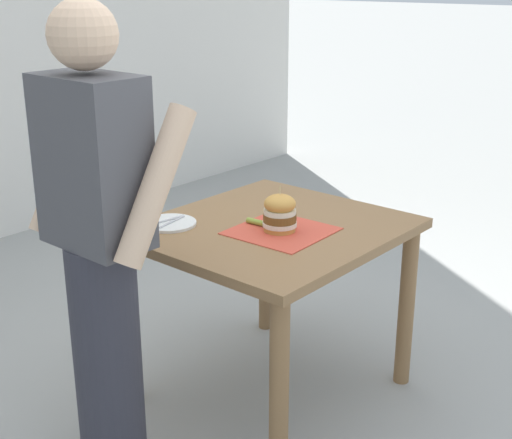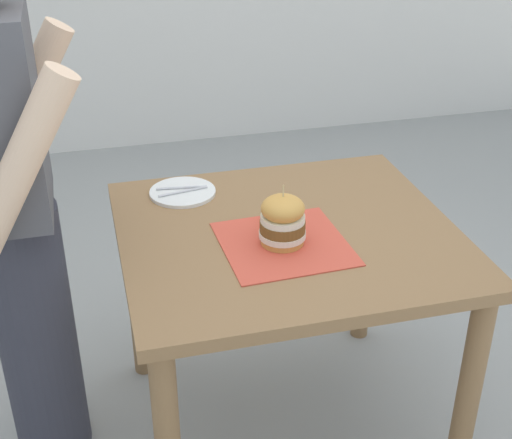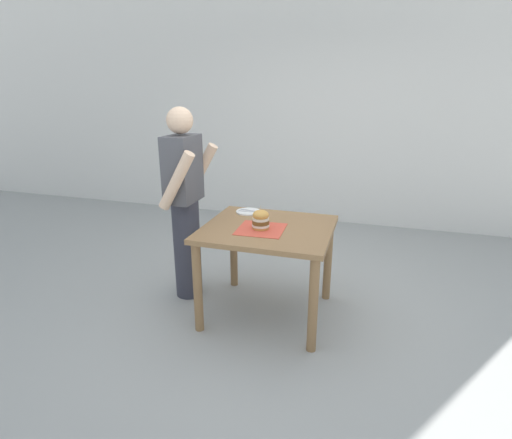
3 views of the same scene
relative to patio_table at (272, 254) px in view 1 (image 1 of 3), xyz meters
name	(u,v)px [view 1 (image 1 of 3)]	position (x,y,z in m)	size (l,w,h in m)	color
ground_plane	(271,390)	(0.00, 0.00, -0.65)	(80.00, 80.00, 0.00)	#9E9E99
patio_table	(272,254)	(0.00, 0.00, 0.00)	(0.92, 1.01, 0.78)	olive
serving_paper	(281,231)	(-0.08, 0.04, 0.13)	(0.36, 0.36, 0.00)	#D64C38
sandwich	(280,213)	(-0.07, 0.04, 0.21)	(0.14, 0.14, 0.19)	gold
pickle_spear	(257,222)	(0.04, 0.05, 0.14)	(0.02, 0.02, 0.09)	#8EA83D
side_plate_with_forks	(170,223)	(0.32, 0.27, 0.14)	(0.22, 0.22, 0.02)	white
diner_across_table	(100,247)	(0.11, 0.78, 0.23)	(0.55, 0.35, 1.69)	#33333D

